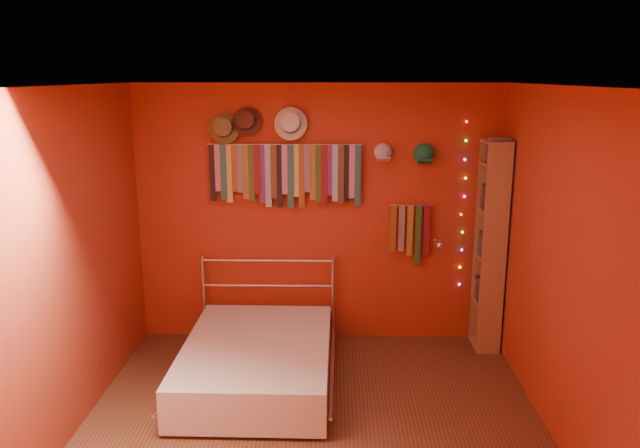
# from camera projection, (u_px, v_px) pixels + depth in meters

# --- Properties ---
(ground) EXTENTS (3.50, 3.50, 0.00)m
(ground) POSITION_uv_depth(u_px,v_px,m) (312.00, 432.00, 4.60)
(ground) COLOR #522D1C
(ground) RESTS_ON ground
(back_wall) EXTENTS (3.50, 0.02, 2.50)m
(back_wall) POSITION_uv_depth(u_px,v_px,m) (318.00, 215.00, 6.01)
(back_wall) COLOR maroon
(back_wall) RESTS_ON ground
(right_wall) EXTENTS (0.02, 3.50, 2.50)m
(right_wall) POSITION_uv_depth(u_px,v_px,m) (566.00, 273.00, 4.27)
(right_wall) COLOR maroon
(right_wall) RESTS_ON ground
(left_wall) EXTENTS (0.02, 3.50, 2.50)m
(left_wall) POSITION_uv_depth(u_px,v_px,m) (62.00, 269.00, 4.35)
(left_wall) COLOR maroon
(left_wall) RESTS_ON ground
(ceiling) EXTENTS (3.50, 3.50, 0.02)m
(ceiling) POSITION_uv_depth(u_px,v_px,m) (311.00, 86.00, 4.02)
(ceiling) COLOR white
(ceiling) RESTS_ON back_wall
(tie_rack) EXTENTS (1.45, 0.03, 0.60)m
(tie_rack) POSITION_uv_depth(u_px,v_px,m) (286.00, 172.00, 5.85)
(tie_rack) COLOR silver
(tie_rack) RESTS_ON back_wall
(small_tie_rack) EXTENTS (0.40, 0.03, 0.60)m
(small_tie_rack) POSITION_uv_depth(u_px,v_px,m) (410.00, 229.00, 5.96)
(small_tie_rack) COLOR silver
(small_tie_rack) RESTS_ON back_wall
(fedora_olive) EXTENTS (0.28, 0.15, 0.28)m
(fedora_olive) POSITION_uv_depth(u_px,v_px,m) (224.00, 128.00, 5.74)
(fedora_olive) COLOR brown
(fedora_olive) RESTS_ON back_wall
(fedora_brown) EXTENTS (0.27, 0.15, 0.27)m
(fedora_brown) POSITION_uv_depth(u_px,v_px,m) (246.00, 121.00, 5.72)
(fedora_brown) COLOR #482319
(fedora_brown) RESTS_ON back_wall
(fedora_white) EXTENTS (0.31, 0.17, 0.30)m
(fedora_white) POSITION_uv_depth(u_px,v_px,m) (290.00, 123.00, 5.71)
(fedora_white) COLOR silver
(fedora_white) RESTS_ON back_wall
(cap_white) EXTENTS (0.18, 0.22, 0.18)m
(cap_white) POSITION_uv_depth(u_px,v_px,m) (383.00, 152.00, 5.80)
(cap_white) COLOR beige
(cap_white) RESTS_ON back_wall
(cap_green) EXTENTS (0.19, 0.24, 0.19)m
(cap_green) POSITION_uv_depth(u_px,v_px,m) (424.00, 154.00, 5.80)
(cap_green) COLOR #197046
(cap_green) RESTS_ON back_wall
(fairy_lights) EXTENTS (0.05, 0.02, 1.60)m
(fairy_lights) POSITION_uv_depth(u_px,v_px,m) (463.00, 205.00, 5.91)
(fairy_lights) COLOR #FF3333
(fairy_lights) RESTS_ON back_wall
(reading_lamp) EXTENTS (0.07, 0.30, 0.09)m
(reading_lamp) POSITION_uv_depth(u_px,v_px,m) (439.00, 244.00, 5.81)
(reading_lamp) COLOR silver
(reading_lamp) RESTS_ON back_wall
(bookshelf) EXTENTS (0.25, 0.34, 2.00)m
(bookshelf) POSITION_uv_depth(u_px,v_px,m) (495.00, 246.00, 5.81)
(bookshelf) COLOR #8E6240
(bookshelf) RESTS_ON ground
(bed) EXTENTS (1.32, 1.80, 0.86)m
(bed) POSITION_uv_depth(u_px,v_px,m) (257.00, 361.00, 5.29)
(bed) COLOR silver
(bed) RESTS_ON ground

